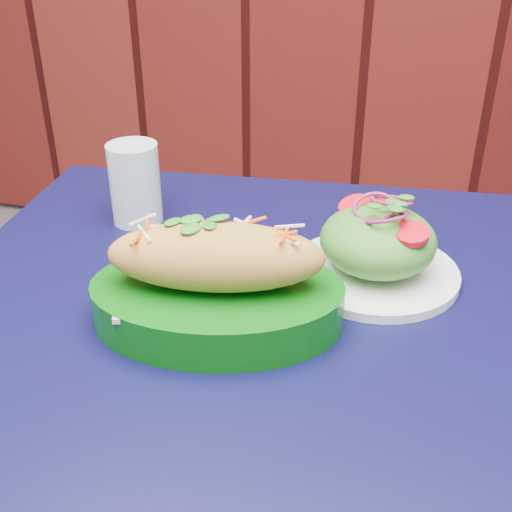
# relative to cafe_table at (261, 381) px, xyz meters

# --- Properties ---
(cafe_table) EXTENTS (0.87, 0.87, 0.75)m
(cafe_table) POSITION_rel_cafe_table_xyz_m (0.00, 0.00, 0.00)
(cafe_table) COLOR black
(cafe_table) RESTS_ON ground
(banh_mi_basket) EXTENTS (0.30, 0.23, 0.13)m
(banh_mi_basket) POSITION_rel_cafe_table_xyz_m (-0.05, -0.02, 0.14)
(banh_mi_basket) COLOR #09580D
(banh_mi_basket) RESTS_ON cafe_table
(salad_plate) EXTENTS (0.20, 0.20, 0.10)m
(salad_plate) POSITION_rel_cafe_table_xyz_m (0.11, 0.13, 0.13)
(salad_plate) COLOR white
(salad_plate) RESTS_ON cafe_table
(water_glass) EXTENTS (0.07, 0.07, 0.11)m
(water_glass) POSITION_rel_cafe_table_xyz_m (-0.23, 0.19, 0.14)
(water_glass) COLOR silver
(water_glass) RESTS_ON cafe_table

